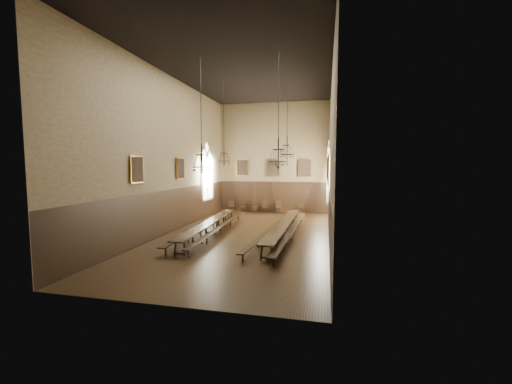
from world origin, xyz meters
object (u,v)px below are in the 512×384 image
(bench_right_inner, at_px, (270,232))
(chair_3, at_px, (265,209))
(chair_0, at_px, (232,208))
(chair_6, at_px, (301,210))
(chandelier_back_left, at_px, (224,155))
(chair_2, at_px, (255,209))
(chair_4, at_px, (279,209))
(chandelier_front_right, at_px, (278,155))
(bench_left_outer, at_px, (206,227))
(bench_right_outer, at_px, (292,233))
(chandelier_back_right, at_px, (287,150))
(chandelier_front_left, at_px, (202,160))
(chair_1, at_px, (242,209))
(bench_left_inner, at_px, (220,229))
(table_right, at_px, (284,230))
(table_left, at_px, (210,228))

(bench_right_inner, height_order, chair_3, chair_3)
(chair_0, xyz_separation_m, chair_6, (5.86, 0.07, -0.00))
(chair_3, height_order, chandelier_back_left, chandelier_back_left)
(chair_0, distance_m, chandelier_back_left, 7.63)
(chair_2, xyz_separation_m, chair_4, (2.01, -0.15, 0.02))
(chair_0, bearing_deg, chair_3, -13.69)
(chair_2, height_order, chandelier_front_right, chandelier_front_right)
(bench_left_outer, relative_size, bench_right_outer, 1.00)
(bench_right_inner, height_order, chandelier_back_right, chandelier_back_right)
(chandelier_front_left, bearing_deg, chair_1, 94.45)
(bench_right_outer, bearing_deg, chandelier_front_left, -154.52)
(bench_left_inner, height_order, chair_3, chair_3)
(chair_2, bearing_deg, chair_1, 178.66)
(chair_2, bearing_deg, chandelier_back_right, -67.04)
(bench_left_inner, distance_m, bench_right_outer, 4.04)
(table_right, xyz_separation_m, bench_right_inner, (-0.70, -0.31, -0.10))
(table_right, relative_size, chandelier_front_left, 1.83)
(bench_left_inner, height_order, chair_6, chair_6)
(bench_left_outer, xyz_separation_m, bench_right_outer, (5.05, -0.42, 0.00))
(bench_left_inner, relative_size, chandelier_front_right, 1.97)
(chandelier_back_left, bearing_deg, chandelier_front_left, -85.41)
(bench_left_inner, xyz_separation_m, chair_6, (3.89, 8.67, -0.02))
(chair_0, bearing_deg, chair_4, -16.19)
(chandelier_back_right, bearing_deg, bench_left_outer, -149.85)
(chair_1, height_order, chandelier_back_left, chandelier_back_left)
(table_right, height_order, chair_3, chair_3)
(bench_left_inner, xyz_separation_m, chair_0, (-1.97, 8.61, -0.02))
(bench_left_inner, bearing_deg, chandelier_front_right, -30.75)
(chair_2, bearing_deg, bench_left_outer, -104.20)
(bench_right_outer, bearing_deg, chair_4, 102.84)
(chandelier_back_left, distance_m, chandelier_front_right, 6.20)
(bench_right_inner, xyz_separation_m, chair_1, (-3.89, 8.71, -0.02))
(chair_4, distance_m, chandelier_back_right, 7.38)
(table_right, height_order, chair_4, chair_4)
(table_left, relative_size, chair_3, 10.76)
(bench_right_inner, xyz_separation_m, chandelier_front_left, (-3.06, -1.98, 3.85))
(chandelier_front_right, bearing_deg, chandelier_back_left, 132.17)
(chair_3, bearing_deg, bench_left_outer, -115.38)
(bench_left_inner, distance_m, chair_6, 9.50)
(chandelier_front_left, bearing_deg, chandelier_back_left, 94.59)
(table_right, distance_m, chandelier_back_left, 6.28)
(bench_left_outer, xyz_separation_m, chandelier_back_left, (0.45, 2.12, 4.24))
(chandelier_back_right, height_order, chandelier_front_right, same)
(bench_left_inner, bearing_deg, chandelier_front_left, -95.03)
(chair_4, height_order, chandelier_front_left, chandelier_front_left)
(table_left, height_order, bench_left_outer, table_left)
(chair_1, distance_m, chair_2, 1.09)
(chair_3, height_order, chair_6, chair_3)
(chair_2, bearing_deg, chair_4, -11.08)
(table_left, relative_size, bench_right_outer, 0.90)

